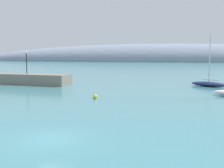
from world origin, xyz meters
The scene contains 6 objects.
water centered at (0.00, 0.00, 0.00)m, with size 600.00×600.00×0.00m, color teal.
breakwater_rocks centered at (-23.94, 31.01, 1.00)m, with size 23.23×4.17×2.01m, color gray.
distant_ridge centered at (-20.56, 235.50, 0.00)m, with size 354.45×55.87×31.83m, color gray.
sailboat_navy_mid_mooring centered at (12.73, 35.79, 0.52)m, with size 6.95×5.46×9.27m.
mooring_buoy_yellow centered at (-2.59, 17.10, 0.30)m, with size 0.59×0.59×0.59m, color yellow.
harbor_lamp_post centered at (-21.15, 30.95, 4.67)m, with size 0.36×0.36×4.33m.
Camera 1 is at (8.58, -16.20, 5.58)m, focal length 44.07 mm.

